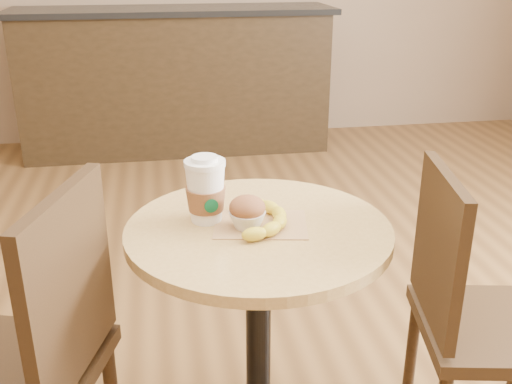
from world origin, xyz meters
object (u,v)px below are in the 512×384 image
at_px(coffee_cup, 206,192).
at_px(cafe_table, 258,298).
at_px(chair_right, 472,313).
at_px(banana, 264,217).
at_px(chair_left, 31,360).
at_px(muffin, 247,212).

bearing_deg(coffee_cup, cafe_table, -34.25).
distance_m(chair_right, banana, 0.64).
xyz_separation_m(cafe_table, coffee_cup, (-0.13, 0.06, 0.30)).
xyz_separation_m(coffee_cup, banana, (0.15, -0.05, -0.06)).
bearing_deg(cafe_table, chair_left, -164.27).
bearing_deg(chair_right, chair_left, 103.36).
bearing_deg(coffee_cup, muffin, -43.39).
height_order(muffin, banana, muffin).
height_order(cafe_table, chair_right, chair_right).
xyz_separation_m(chair_left, chair_right, (1.15, 0.05, -0.03)).
bearing_deg(cafe_table, coffee_cup, 155.91).
bearing_deg(chair_left, coffee_cup, 133.68).
relative_size(chair_left, coffee_cup, 5.29).
height_order(cafe_table, chair_left, chair_left).
bearing_deg(muffin, chair_right, -9.83).
distance_m(cafe_table, chair_left, 0.60).
relative_size(cafe_table, muffin, 7.81).
xyz_separation_m(cafe_table, chair_right, (0.58, -0.11, -0.04)).
distance_m(chair_right, coffee_cup, 0.80).
relative_size(chair_right, coffee_cup, 5.00).
relative_size(coffee_cup, muffin, 1.87).
height_order(chair_left, banana, chair_left).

